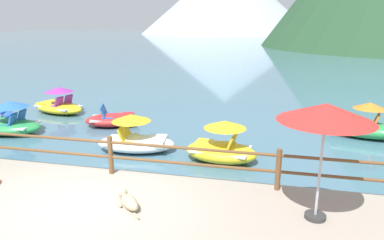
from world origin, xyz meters
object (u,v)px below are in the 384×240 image
object	(u,v)px
pedal_boat_3	(9,123)
pedal_boat_6	(59,105)
beach_umbrella	(326,114)
pedal_boat_1	(364,126)
pedal_boat_0	(136,139)
dog_resting	(128,201)
pedal_boat_2	(221,147)
pedal_boat_4	(113,119)

from	to	relation	value
pedal_boat_3	pedal_boat_6	world-z (taller)	pedal_boat_3
beach_umbrella	pedal_boat_3	bearing A→B (deg)	156.99
beach_umbrella	pedal_boat_3	world-z (taller)	beach_umbrella
beach_umbrella	pedal_boat_1	world-z (taller)	beach_umbrella
pedal_boat_0	pedal_boat_1	world-z (taller)	pedal_boat_1
pedal_boat_6	pedal_boat_1	bearing A→B (deg)	-3.34
pedal_boat_3	pedal_boat_6	bearing A→B (deg)	90.49
beach_umbrella	dog_resting	size ratio (longest dim) A/B	2.66
beach_umbrella	pedal_boat_6	distance (m)	12.92
pedal_boat_0	pedal_boat_6	world-z (taller)	pedal_boat_0
dog_resting	pedal_boat_2	world-z (taller)	pedal_boat_2
beach_umbrella	pedal_boat_3	size ratio (longest dim) A/B	0.91
dog_resting	pedal_boat_6	distance (m)	10.33
pedal_boat_2	pedal_boat_3	distance (m)	8.02
pedal_boat_0	pedal_boat_1	xyz separation A→B (m)	(7.41, 3.10, 0.03)
pedal_boat_1	pedal_boat_2	xyz separation A→B (m)	(-4.63, -3.36, 0.01)
pedal_boat_6	pedal_boat_4	bearing A→B (deg)	-22.81
pedal_boat_2	pedal_boat_6	xyz separation A→B (m)	(-8.00, 4.09, -0.05)
pedal_boat_3	beach_umbrella	bearing A→B (deg)	-23.01
dog_resting	pedal_boat_4	xyz separation A→B (m)	(-3.36, 6.51, -0.26)
dog_resting	pedal_boat_1	xyz separation A→B (m)	(5.97, 7.16, -0.11)
pedal_boat_0	pedal_boat_4	distance (m)	3.11
pedal_boat_1	pedal_boat_3	bearing A→B (deg)	-169.03
pedal_boat_3	pedal_boat_0	bearing A→B (deg)	-7.21
pedal_boat_4	pedal_boat_6	size ratio (longest dim) A/B	0.85
dog_resting	pedal_boat_2	xyz separation A→B (m)	(1.34, 3.81, -0.09)
pedal_boat_0	pedal_boat_4	size ratio (longest dim) A/B	1.08
pedal_boat_0	pedal_boat_3	size ratio (longest dim) A/B	1.07
pedal_boat_2	pedal_boat_4	world-z (taller)	pedal_boat_2
dog_resting	pedal_boat_0	distance (m)	4.32
dog_resting	pedal_boat_0	xyz separation A→B (m)	(-1.44, 4.07, -0.14)
pedal_boat_1	pedal_boat_3	world-z (taller)	pedal_boat_1
pedal_boat_1	pedal_boat_3	distance (m)	12.83
pedal_boat_4	pedal_boat_2	bearing A→B (deg)	-29.95
dog_resting	pedal_boat_2	bearing A→B (deg)	70.66
pedal_boat_1	pedal_boat_4	world-z (taller)	pedal_boat_1
beach_umbrella	pedal_boat_6	size ratio (longest dim) A/B	0.78
pedal_boat_0	beach_umbrella	bearing A→B (deg)	-36.11
pedal_boat_4	pedal_boat_0	bearing A→B (deg)	-51.95
pedal_boat_3	dog_resting	bearing A→B (deg)	-35.45
pedal_boat_4	pedal_boat_1	bearing A→B (deg)	4.00
pedal_boat_4	pedal_boat_3	bearing A→B (deg)	-151.34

